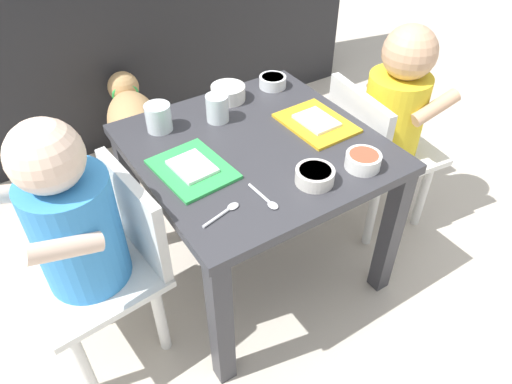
{
  "coord_description": "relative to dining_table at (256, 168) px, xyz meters",
  "views": [
    {
      "loc": [
        -0.53,
        -0.82,
        1.13
      ],
      "look_at": [
        0.0,
        0.0,
        0.29
      ],
      "focal_mm": 33.41,
      "sensor_mm": 36.0,
      "label": 1
    }
  ],
  "objects": [
    {
      "name": "food_tray_right",
      "position": [
        0.18,
        -0.01,
        0.08
      ],
      "size": [
        0.15,
        0.2,
        0.02
      ],
      "color": "gold",
      "rests_on": "dining_table"
    },
    {
      "name": "ground_plane",
      "position": [
        0.0,
        0.0,
        -0.37
      ],
      "size": [
        7.0,
        7.0,
        0.0
      ],
      "primitive_type": "plane",
      "color": "beige"
    },
    {
      "name": "kitchen_cabinet_back",
      "position": [
        0.0,
        1.02,
        0.11
      ],
      "size": [
        2.0,
        0.36,
        0.98
      ],
      "primitive_type": "cube",
      "color": "#232326",
      "rests_on": "ground"
    },
    {
      "name": "cereal_bowl_right_side",
      "position": [
        0.05,
        0.23,
        0.1
      ],
      "size": [
        0.1,
        0.1,
        0.04
      ],
      "color": "white",
      "rests_on": "dining_table"
    },
    {
      "name": "veggie_bowl_far",
      "position": [
        0.2,
        0.22,
        0.09
      ],
      "size": [
        0.08,
        0.08,
        0.03
      ],
      "color": "white",
      "rests_on": "dining_table"
    },
    {
      "name": "spoon_by_left_tray",
      "position": [
        -0.19,
        -0.18,
        0.08
      ],
      "size": [
        0.1,
        0.04,
        0.01
      ],
      "color": "silver",
      "rests_on": "dining_table"
    },
    {
      "name": "dog",
      "position": [
        -0.12,
        0.61,
        -0.14
      ],
      "size": [
        0.24,
        0.43,
        0.34
      ],
      "color": "tan",
      "rests_on": "ground"
    },
    {
      "name": "spoon_by_right_tray",
      "position": [
        -0.1,
        -0.19,
        0.08
      ],
      "size": [
        0.02,
        0.1,
        0.01
      ],
      "color": "silver",
      "rests_on": "dining_table"
    },
    {
      "name": "food_tray_left",
      "position": [
        -0.18,
        -0.01,
        0.08
      ],
      "size": [
        0.17,
        0.2,
        0.02
      ],
      "color": "green",
      "rests_on": "dining_table"
    },
    {
      "name": "veggie_bowl_near",
      "position": [
        0.03,
        -0.2,
        0.09
      ],
      "size": [
        0.09,
        0.09,
        0.03
      ],
      "color": "silver",
      "rests_on": "dining_table"
    },
    {
      "name": "seated_child_right",
      "position": [
        0.45,
        -0.03,
        0.04
      ],
      "size": [
        0.31,
        0.31,
        0.66
      ],
      "color": "silver",
      "rests_on": "ground"
    },
    {
      "name": "seated_child_left",
      "position": [
        -0.45,
        -0.02,
        0.05
      ],
      "size": [
        0.3,
        0.3,
        0.68
      ],
      "color": "silver",
      "rests_on": "ground"
    },
    {
      "name": "water_cup_right",
      "position": [
        -0.02,
        0.15,
        0.11
      ],
      "size": [
        0.06,
        0.06,
        0.07
      ],
      "color": "white",
      "rests_on": "dining_table"
    },
    {
      "name": "dining_table",
      "position": [
        0.0,
        0.0,
        0.0
      ],
      "size": [
        0.58,
        0.58,
        0.45
      ],
      "color": "#333338",
      "rests_on": "ground"
    },
    {
      "name": "water_cup_left",
      "position": [
        -0.17,
        0.19,
        0.11
      ],
      "size": [
        0.07,
        0.07,
        0.07
      ],
      "color": "white",
      "rests_on": "dining_table"
    },
    {
      "name": "cereal_bowl_left_side",
      "position": [
        0.16,
        -0.21,
        0.09
      ],
      "size": [
        0.08,
        0.08,
        0.04
      ],
      "color": "white",
      "rests_on": "dining_table"
    }
  ]
}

